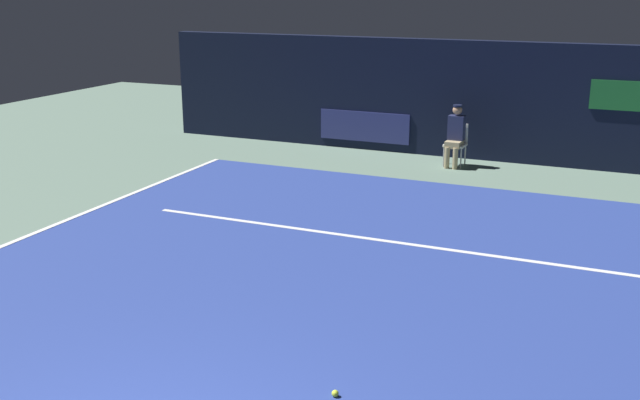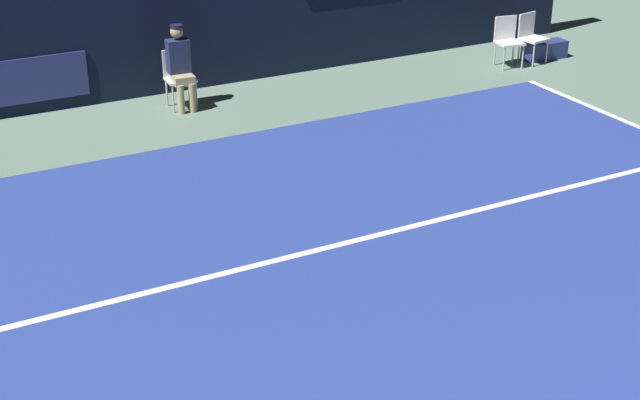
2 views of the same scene
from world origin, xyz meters
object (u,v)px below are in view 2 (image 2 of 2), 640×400
object	(u,v)px
line_judge_on_chair	(180,66)
courtside_chair_near	(531,35)
equipment_bag	(544,50)
courtside_chair_far	(508,39)

from	to	relation	value
line_judge_on_chair	courtside_chair_near	size ratio (longest dim) A/B	1.50
equipment_bag	courtside_chair_far	bearing A→B (deg)	-176.49
courtside_chair_far	equipment_bag	distance (m)	0.97
courtside_chair_near	courtside_chair_far	xyz separation A→B (m)	(-0.52, -0.00, 0.00)
line_judge_on_chair	equipment_bag	distance (m)	6.87
line_judge_on_chair	courtside_chair_far	size ratio (longest dim) A/B	1.50
courtside_chair_far	line_judge_on_chair	bearing A→B (deg)	174.50
courtside_chair_near	equipment_bag	world-z (taller)	courtside_chair_near
line_judge_on_chair	equipment_bag	xyz separation A→B (m)	(6.83, -0.54, -0.53)
courtside_chair_far	equipment_bag	bearing A→B (deg)	2.09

